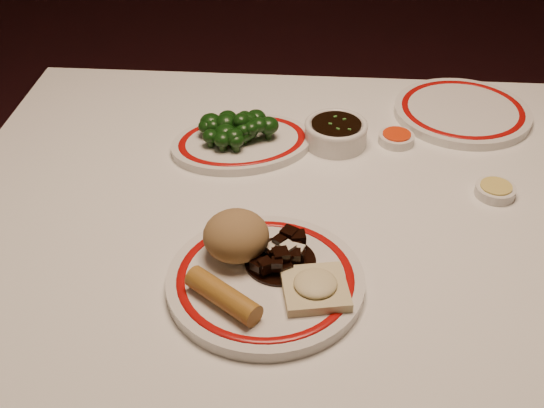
{
  "coord_description": "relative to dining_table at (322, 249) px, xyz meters",
  "views": [
    {
      "loc": [
        -0.02,
        -0.86,
        1.39
      ],
      "look_at": [
        -0.08,
        -0.07,
        0.8
      ],
      "focal_mm": 45.0,
      "sensor_mm": 36.0,
      "label": 1
    }
  ],
  "objects": [
    {
      "name": "dining_table",
      "position": [
        0.0,
        0.0,
        0.0
      ],
      "size": [
        1.2,
        0.9,
        0.75
      ],
      "color": "white",
      "rests_on": "ground"
    },
    {
      "name": "main_plate",
      "position": [
        -0.08,
        -0.19,
        0.1
      ],
      "size": [
        0.27,
        0.27,
        0.02
      ],
      "color": "silver",
      "rests_on": "dining_table"
    },
    {
      "name": "rice_mound",
      "position": [
        -0.12,
        -0.15,
        0.14
      ],
      "size": [
        0.09,
        0.09,
        0.07
      ],
      "primitive_type": "ellipsoid",
      "color": "olive",
      "rests_on": "main_plate"
    },
    {
      "name": "spring_roll",
      "position": [
        -0.13,
        -0.25,
        0.12
      ],
      "size": [
        0.11,
        0.09,
        0.03
      ],
      "primitive_type": "cylinder",
      "rotation": [
        1.57,
        0.0,
        0.92
      ],
      "color": "#A47128",
      "rests_on": "main_plate"
    },
    {
      "name": "fried_wonton",
      "position": [
        -0.01,
        -0.22,
        0.12
      ],
      "size": [
        0.1,
        0.1,
        0.02
      ],
      "color": "beige",
      "rests_on": "main_plate"
    },
    {
      "name": "stirfry_heap",
      "position": [
        -0.06,
        -0.16,
        0.12
      ],
      "size": [
        0.1,
        0.1,
        0.03
      ],
      "color": "black",
      "rests_on": "main_plate"
    },
    {
      "name": "broccoli_plate",
      "position": [
        -0.15,
        0.16,
        0.1
      ],
      "size": [
        0.3,
        0.28,
        0.02
      ],
      "color": "silver",
      "rests_on": "dining_table"
    },
    {
      "name": "broccoli_pile",
      "position": [
        -0.16,
        0.16,
        0.13
      ],
      "size": [
        0.14,
        0.11,
        0.05
      ],
      "color": "#23471C",
      "rests_on": "broccoli_plate"
    },
    {
      "name": "soy_bowl",
      "position": [
        0.02,
        0.18,
        0.11
      ],
      "size": [
        0.11,
        0.11,
        0.04
      ],
      "color": "silver",
      "rests_on": "dining_table"
    },
    {
      "name": "sweet_sour_dish",
      "position": [
        0.13,
        0.2,
        0.1
      ],
      "size": [
        0.06,
        0.06,
        0.02
      ],
      "color": "silver",
      "rests_on": "dining_table"
    },
    {
      "name": "mustard_dish",
      "position": [
        0.27,
        0.05,
        0.1
      ],
      "size": [
        0.06,
        0.06,
        0.02
      ],
      "color": "silver",
      "rests_on": "dining_table"
    },
    {
      "name": "far_plate",
      "position": [
        0.26,
        0.3,
        0.1
      ],
      "size": [
        0.3,
        0.3,
        0.02
      ],
      "color": "silver",
      "rests_on": "dining_table"
    }
  ]
}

